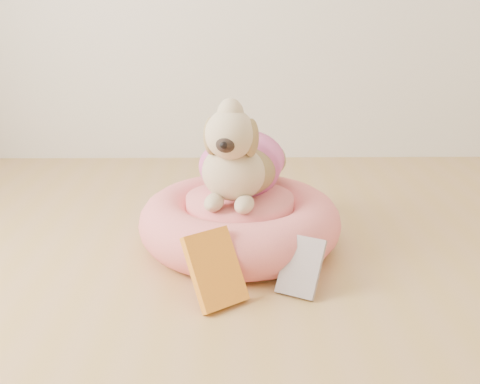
{
  "coord_description": "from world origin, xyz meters",
  "views": [
    {
      "loc": [
        -0.08,
        -0.8,
        0.83
      ],
      "look_at": [
        -0.06,
        0.97,
        0.22
      ],
      "focal_mm": 40.0,
      "sensor_mm": 36.0,
      "label": 1
    }
  ],
  "objects_px": {
    "book_yellow": "(215,269)",
    "book_white": "(301,267)",
    "dog": "(239,144)",
    "pet_bed": "(240,221)"
  },
  "relations": [
    {
      "from": "book_yellow",
      "to": "book_white",
      "type": "relative_size",
      "value": 1.23
    },
    {
      "from": "dog",
      "to": "book_white",
      "type": "bearing_deg",
      "value": -50.83
    },
    {
      "from": "book_white",
      "to": "dog",
      "type": "bearing_deg",
      "value": 144.35
    },
    {
      "from": "pet_bed",
      "to": "dog",
      "type": "height_order",
      "value": "dog"
    },
    {
      "from": "dog",
      "to": "book_white",
      "type": "xyz_separation_m",
      "value": [
        0.19,
        -0.36,
        -0.3
      ]
    },
    {
      "from": "dog",
      "to": "book_white",
      "type": "distance_m",
      "value": 0.51
    },
    {
      "from": "dog",
      "to": "book_white",
      "type": "relative_size",
      "value": 2.75
    },
    {
      "from": "pet_bed",
      "to": "book_yellow",
      "type": "height_order",
      "value": "book_yellow"
    },
    {
      "from": "pet_bed",
      "to": "dog",
      "type": "bearing_deg",
      "value": 93.35
    },
    {
      "from": "pet_bed",
      "to": "book_yellow",
      "type": "relative_size",
      "value": 3.2
    }
  ]
}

